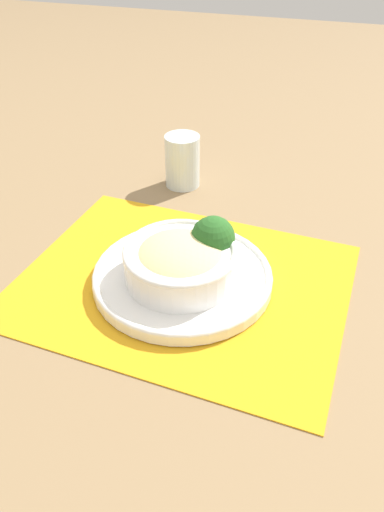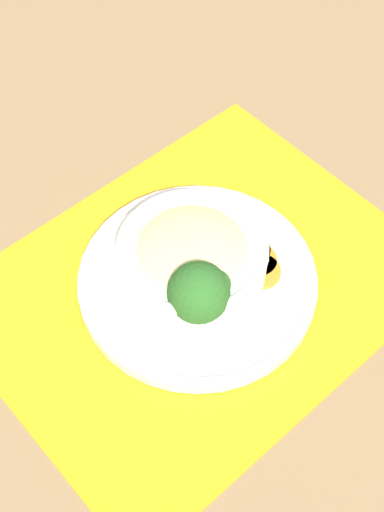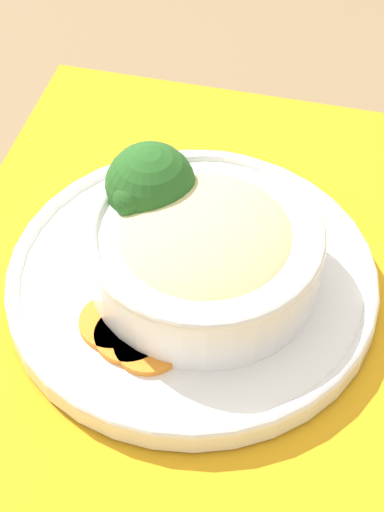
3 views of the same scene
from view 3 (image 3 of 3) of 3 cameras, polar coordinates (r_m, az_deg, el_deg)
The scene contains 8 objects.
ground_plane at distance 0.66m, azimuth 0.00°, elevation -2.43°, with size 4.00×4.00×0.00m, color #8C704C.
placemat at distance 0.66m, azimuth 0.00°, elevation -2.32°, with size 0.52×0.42×0.00m.
plate at distance 0.65m, azimuth 0.00°, elevation -1.57°, with size 0.28×0.28×0.02m.
bowl at distance 0.62m, azimuth 0.82°, elevation 0.35°, with size 0.17×0.17×0.06m.
broccoli_floret at distance 0.64m, azimuth -2.81°, elevation 4.49°, with size 0.07×0.07×0.08m.
carrot_slice_near at distance 0.61m, azimuth -5.27°, elevation -4.42°, with size 0.05×0.05×0.01m.
carrot_slice_middle at distance 0.61m, azimuth -4.23°, elevation -5.29°, with size 0.05×0.05×0.01m.
carrot_slice_far at distance 0.60m, azimuth -2.92°, elevation -5.94°, with size 0.05×0.05×0.01m.
Camera 3 is at (-0.41, -0.08, 0.51)m, focal length 60.00 mm.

